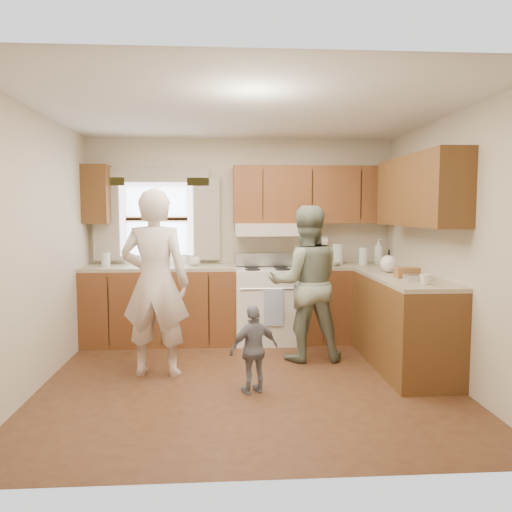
{
  "coord_description": "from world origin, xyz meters",
  "views": [
    {
      "loc": [
        -0.23,
        -4.58,
        1.61
      ],
      "look_at": [
        0.1,
        0.4,
        1.15
      ],
      "focal_mm": 35.0,
      "sensor_mm": 36.0,
      "label": 1
    }
  ],
  "objects": [
    {
      "name": "room",
      "position": [
        0.0,
        0.0,
        1.25
      ],
      "size": [
        3.8,
        3.8,
        3.8
      ],
      "color": "#462415",
      "rests_on": "ground"
    },
    {
      "name": "kitchen_fixtures",
      "position": [
        0.61,
        1.08,
        0.84
      ],
      "size": [
        3.8,
        2.25,
        2.15
      ],
      "color": "#4D2910",
      "rests_on": "ground"
    },
    {
      "name": "stove",
      "position": [
        0.3,
        1.44,
        0.47
      ],
      "size": [
        0.76,
        0.67,
        1.07
      ],
      "color": "silver",
      "rests_on": "ground"
    },
    {
      "name": "woman_left",
      "position": [
        -0.89,
        0.24,
        0.91
      ],
      "size": [
        0.71,
        0.52,
        1.82
      ],
      "primitive_type": "imported",
      "rotation": [
        0.0,
        0.0,
        3.01
      ],
      "color": "silver",
      "rests_on": "ground"
    },
    {
      "name": "woman_right",
      "position": [
        0.65,
        0.66,
        0.83
      ],
      "size": [
        0.83,
        0.65,
        1.66
      ],
      "primitive_type": "imported",
      "rotation": [
        0.0,
        0.0,
        3.17
      ],
      "color": "#263D2A",
      "rests_on": "ground"
    },
    {
      "name": "child",
      "position": [
        0.04,
        -0.3,
        0.39
      ],
      "size": [
        0.5,
        0.34,
        0.78
      ],
      "primitive_type": "imported",
      "rotation": [
        0.0,
        0.0,
        3.52
      ],
      "color": "gray",
      "rests_on": "ground"
    }
  ]
}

